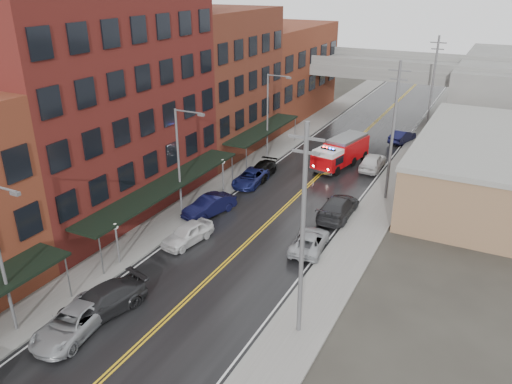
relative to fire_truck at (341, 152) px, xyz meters
The scene contains 31 objects.
road 11.42m from the fire_truck, 94.88° to the right, with size 11.00×160.00×0.02m, color black.
sidewalk_left 14.06m from the fire_truck, 126.23° to the right, with size 3.00×160.00×0.15m, color slate.
sidewalk_right 13.02m from the fire_truck, 60.66° to the right, with size 3.00×160.00×0.15m, color slate.
curb_left 13.15m from the fire_truck, 120.39° to the right, with size 0.30×160.00×0.15m, color gray.
curb_right 12.30m from the fire_truck, 67.42° to the right, with size 0.30×160.00×0.15m, color gray.
brick_building_b 24.35m from the fire_truck, 127.97° to the right, with size 9.00×20.00×18.00m, color #581A17.
brick_building_c 15.48m from the fire_truck, behind, with size 9.00×15.00×15.00m, color #5E2C1C.
brick_building_far 22.43m from the fire_truck, 130.46° to the left, with size 9.00×20.00×12.00m, color brown.
tan_building 15.12m from the fire_truck, ahead, with size 14.00×22.00×5.00m, color #8A624A.
awning_1 20.19m from the fire_truck, 114.83° to the right, with size 2.60×18.00×3.09m.
awning_2 8.61m from the fire_truck, behind, with size 2.60×13.00×3.09m.
globe_lamp_1 26.34m from the fire_truck, 106.24° to the right, with size 0.44×0.44×3.12m.
globe_lamp_2 13.49m from the fire_truck, 123.14° to the right, with size 0.44×0.44×3.12m.
street_lamp_0 34.31m from the fire_truck, 102.72° to the right, with size 2.64×0.22×9.00m.
street_lamp_1 19.19m from the fire_truck, 113.50° to the right, with size 2.64×0.22×9.00m.
street_lamp_2 8.44m from the fire_truck, behind, with size 2.64×0.22×9.00m.
utility_pole_0 27.42m from the fire_truck, 76.65° to the right, with size 1.80×0.24×12.00m.
utility_pole_1 10.05m from the fire_truck, 45.17° to the right, with size 1.80×0.24×12.00m.
utility_pole_2 15.81m from the fire_truck, 65.56° to the left, with size 1.80×0.24×12.00m.
overpass 21.22m from the fire_truck, 92.66° to the left, with size 40.00×10.00×7.50m.
fire_truck is the anchor object (origin of this frame).
parked_car_left_2 32.34m from the fire_truck, 98.43° to the right, with size 2.41×5.23×1.45m, color #919498.
parked_car_left_3 30.33m from the fire_truck, 98.65° to the right, with size 2.28×5.60×1.63m, color #242427.
parked_car_left_4 21.23m from the fire_truck, 103.34° to the right, with size 1.77×4.41×1.50m, color silver.
parked_car_left_5 17.01m from the fire_truck, 110.54° to the right, with size 1.67×4.79×1.58m, color black.
parked_car_left_6 10.52m from the fire_truck, 124.66° to the right, with size 2.21×4.80×1.33m, color #161B52.
parked_car_left_7 8.77m from the fire_truck, 132.09° to the right, with size 1.89×4.64×1.35m, color black.
parked_car_right_0 17.83m from the fire_truck, 78.85° to the right, with size 2.20×4.77×1.32m, color #A2A6AA.
parked_car_right_1 12.04m from the fire_truck, 72.77° to the right, with size 2.34×5.77×1.67m, color #2A2A2D.
parked_car_right_2 3.37m from the fire_truck, ahead, with size 1.98×4.93×1.68m, color silver.
parked_car_right_3 11.68m from the fire_truck, 69.72° to the left, with size 1.53×4.40×1.45m, color black.
Camera 1 is at (15.18, -5.89, 18.15)m, focal length 35.00 mm.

